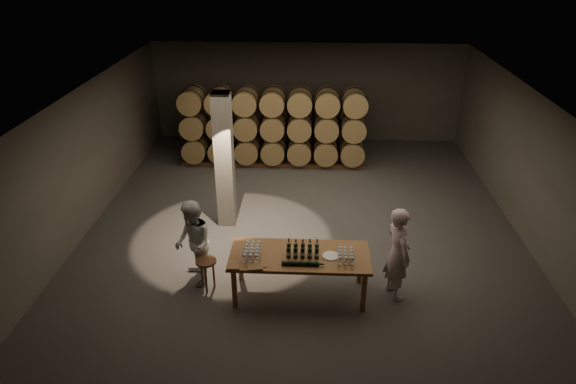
{
  "coord_description": "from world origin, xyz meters",
  "views": [
    {
      "loc": [
        0.17,
        -10.48,
        6.19
      ],
      "look_at": [
        -0.32,
        -0.31,
        1.1
      ],
      "focal_mm": 32.0,
      "sensor_mm": 36.0,
      "label": 1
    }
  ],
  "objects_px": {
    "tasting_table": "(300,259)",
    "person_man": "(398,253)",
    "stool": "(206,266)",
    "bottle_cluster": "(303,250)",
    "plate": "(331,256)",
    "person_woman": "(193,244)",
    "notebook_near": "(255,267)"
  },
  "relations": [
    {
      "from": "bottle_cluster",
      "to": "plate",
      "type": "xyz_separation_m",
      "value": [
        0.52,
        0.0,
        -0.1
      ]
    },
    {
      "from": "plate",
      "to": "person_woman",
      "type": "height_order",
      "value": "person_woman"
    },
    {
      "from": "bottle_cluster",
      "to": "stool",
      "type": "relative_size",
      "value": 0.9
    },
    {
      "from": "person_man",
      "to": "tasting_table",
      "type": "bearing_deg",
      "value": 72.65
    },
    {
      "from": "plate",
      "to": "notebook_near",
      "type": "bearing_deg",
      "value": -162.57
    },
    {
      "from": "tasting_table",
      "to": "notebook_near",
      "type": "relative_size",
      "value": 9.86
    },
    {
      "from": "stool",
      "to": "person_man",
      "type": "height_order",
      "value": "person_man"
    },
    {
      "from": "notebook_near",
      "to": "stool",
      "type": "relative_size",
      "value": 0.4
    },
    {
      "from": "person_man",
      "to": "person_woman",
      "type": "height_order",
      "value": "person_man"
    },
    {
      "from": "plate",
      "to": "stool",
      "type": "distance_m",
      "value": 2.39
    },
    {
      "from": "bottle_cluster",
      "to": "person_man",
      "type": "relative_size",
      "value": 0.32
    },
    {
      "from": "tasting_table",
      "to": "bottle_cluster",
      "type": "distance_m",
      "value": 0.22
    },
    {
      "from": "bottle_cluster",
      "to": "stool",
      "type": "distance_m",
      "value": 1.9
    },
    {
      "from": "plate",
      "to": "stool",
      "type": "relative_size",
      "value": 0.46
    },
    {
      "from": "person_woman",
      "to": "stool",
      "type": "bearing_deg",
      "value": 23.8
    },
    {
      "from": "plate",
      "to": "notebook_near",
      "type": "height_order",
      "value": "notebook_near"
    },
    {
      "from": "stool",
      "to": "bottle_cluster",
      "type": "bearing_deg",
      "value": -3.12
    },
    {
      "from": "plate",
      "to": "stool",
      "type": "height_order",
      "value": "plate"
    },
    {
      "from": "tasting_table",
      "to": "plate",
      "type": "relative_size",
      "value": 8.42
    },
    {
      "from": "notebook_near",
      "to": "person_man",
      "type": "bearing_deg",
      "value": 1.3
    },
    {
      "from": "stool",
      "to": "person_woman",
      "type": "distance_m",
      "value": 0.5
    },
    {
      "from": "tasting_table",
      "to": "stool",
      "type": "relative_size",
      "value": 3.9
    },
    {
      "from": "notebook_near",
      "to": "person_man",
      "type": "xyz_separation_m",
      "value": [
        2.6,
        0.53,
        0.02
      ]
    },
    {
      "from": "tasting_table",
      "to": "stool",
      "type": "height_order",
      "value": "tasting_table"
    },
    {
      "from": "person_man",
      "to": "person_woman",
      "type": "bearing_deg",
      "value": 66.57
    },
    {
      "from": "tasting_table",
      "to": "person_man",
      "type": "distance_m",
      "value": 1.82
    },
    {
      "from": "stool",
      "to": "person_man",
      "type": "bearing_deg",
      "value": 0.03
    },
    {
      "from": "bottle_cluster",
      "to": "plate",
      "type": "height_order",
      "value": "bottle_cluster"
    },
    {
      "from": "notebook_near",
      "to": "person_woman",
      "type": "relative_size",
      "value": 0.15
    },
    {
      "from": "plate",
      "to": "notebook_near",
      "type": "relative_size",
      "value": 1.17
    },
    {
      "from": "plate",
      "to": "person_woman",
      "type": "xyz_separation_m",
      "value": [
        -2.64,
        0.35,
        -0.03
      ]
    },
    {
      "from": "tasting_table",
      "to": "person_woman",
      "type": "relative_size",
      "value": 1.49
    }
  ]
}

